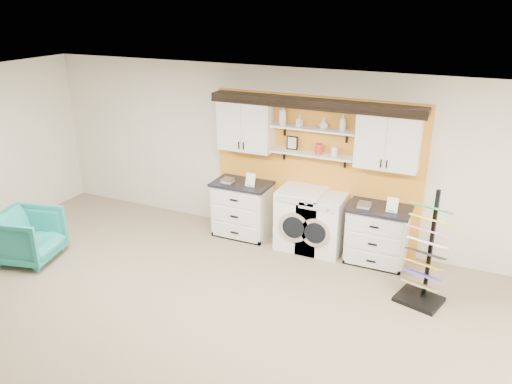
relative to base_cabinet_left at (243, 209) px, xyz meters
The scene contains 21 objects.
ceiling 4.47m from the base_cabinet_left, 72.76° to the right, with size 10.00×10.00×0.00m, color white.
wall_back 1.51m from the base_cabinet_left, 17.63° to the left, with size 10.00×10.00×0.00m, color beige.
accent_panel 1.38m from the base_cabinet_left, 16.00° to the left, with size 3.40×0.07×2.40m, color orange.
upper_cabinet_left 1.42m from the base_cabinet_left, 90.00° to the left, with size 0.90×0.35×0.84m.
upper_cabinet_right 2.67m from the base_cabinet_left, ahead, with size 0.90×0.35×0.84m.
shelf_lower 1.56m from the base_cabinet_left, ahead, with size 1.32×0.28×0.03m, color silver.
shelf_upper 1.85m from the base_cabinet_left, ahead, with size 1.32×0.28×0.03m, color silver.
crown_molding 2.18m from the base_cabinet_left, ahead, with size 3.30×0.41×0.13m.
picture_frame 1.43m from the base_cabinet_left, 14.85° to the left, with size 0.18×0.02×0.22m.
canister_red 1.69m from the base_cabinet_left, ahead, with size 0.11×0.11×0.16m, color red.
canister_cream 1.88m from the base_cabinet_left, ahead, with size 0.10×0.10×0.14m, color silver.
base_cabinet_left is the anchor object (origin of this frame).
base_cabinet_right 2.26m from the base_cabinet_left, ahead, with size 0.92×0.66×0.90m.
washer 1.04m from the base_cabinet_left, ahead, with size 0.70×0.71×0.98m.
dryer 1.39m from the base_cabinet_left, ahead, with size 0.67×0.71×0.93m.
sample_rack 3.15m from the base_cabinet_left, 15.23° to the right, with size 0.67×0.60×1.55m.
armchair 3.37m from the base_cabinet_left, 140.30° to the right, with size 0.84×0.86×0.79m, color teal.
soap_bottle_a 1.76m from the base_cabinet_left, 14.13° to the left, with size 0.12×0.12×0.32m, color silver.
soap_bottle_b 1.81m from the base_cabinet_left, ahead, with size 0.08×0.08×0.17m, color silver.
soap_bottle_c 2.03m from the base_cabinet_left, ahead, with size 0.13×0.13×0.17m, color silver.
soap_bottle_d 2.26m from the base_cabinet_left, ahead, with size 0.10×0.10×0.26m, color silver.
Camera 1 is at (2.27, -3.28, 3.80)m, focal length 35.00 mm.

